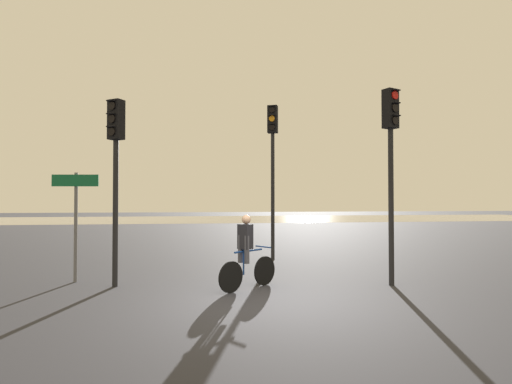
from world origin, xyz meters
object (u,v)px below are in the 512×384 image
traffic_light_near_left (116,156)px  traffic_light_near_right (391,149)px  cyclist (246,252)px  direction_sign_post (76,211)px  traffic_light_center (273,154)px

traffic_light_near_left → traffic_light_near_right: size_ratio=0.94×
traffic_light_near_right → cyclist: bearing=-24.1°
direction_sign_post → cyclist: 4.25m
traffic_light_center → cyclist: bearing=93.4°
traffic_light_center → traffic_light_near_right: size_ratio=1.13×
traffic_light_near_right → cyclist: 4.05m
traffic_light_center → traffic_light_near_right: bearing=136.2°
traffic_light_near_left → cyclist: traffic_light_near_left is taller
traffic_light_near_left → traffic_light_near_right: bearing=-154.2°
traffic_light_center → cyclist: traffic_light_center is taller
direction_sign_post → cyclist: (3.93, -1.35, -0.88)m
traffic_light_center → direction_sign_post: 6.29m
traffic_light_center → traffic_light_near_left: 5.55m
traffic_light_near_right → traffic_light_center: bearing=-88.4°
traffic_light_center → traffic_light_near_left: bearing=61.0°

